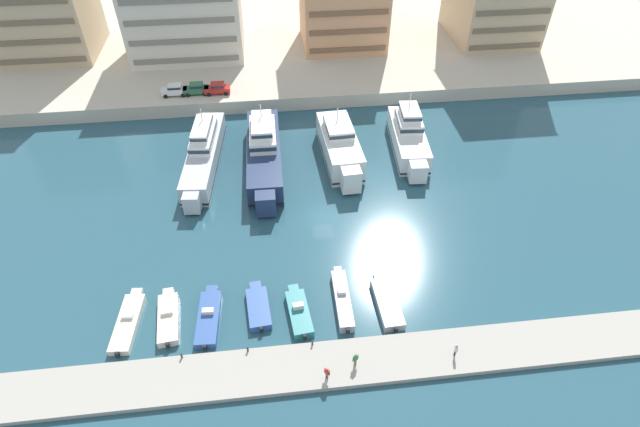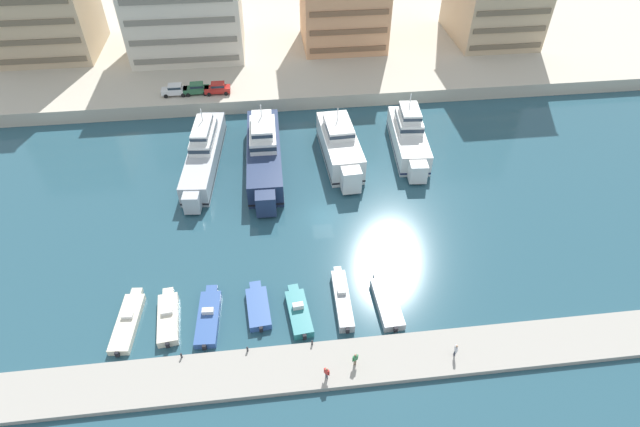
{
  "view_description": "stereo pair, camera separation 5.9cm",
  "coord_description": "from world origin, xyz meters",
  "px_view_note": "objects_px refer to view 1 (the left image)",
  "views": [
    {
      "loc": [
        -5.65,
        -45.52,
        41.76
      ],
      "look_at": [
        -0.61,
        -2.11,
        2.5
      ],
      "focal_mm": 28.0,
      "sensor_mm": 36.0,
      "label": 1
    },
    {
      "loc": [
        -5.59,
        -45.53,
        41.76
      ],
      "look_at": [
        -0.61,
        -2.11,
        2.5
      ],
      "focal_mm": 28.0,
      "sensor_mm": 36.0,
      "label": 2
    }
  ],
  "objects_px": {
    "yacht_white_center_left": "(409,136)",
    "motorboat_grey_mid_right": "(387,302)",
    "yacht_silver_far_left": "(204,152)",
    "motorboat_teal_center": "(299,312)",
    "pedestrian_near_edge": "(327,372)",
    "motorboat_blue_center_left": "(258,307)",
    "car_red_mid_left": "(217,88)",
    "motorboat_cream_left": "(168,318)",
    "motorboat_blue_mid_left": "(209,317)",
    "pedestrian_mid_deck": "(355,359)",
    "motorboat_grey_center_right": "(342,299)",
    "pedestrian_far_side": "(456,349)",
    "yacht_navy_left": "(264,152)",
    "yacht_white_mid_left": "(340,146)",
    "car_white_far_left": "(174,90)",
    "motorboat_cream_far_left": "(128,322)",
    "car_green_left": "(196,88)"
  },
  "relations": [
    {
      "from": "motorboat_cream_left",
      "to": "motorboat_grey_mid_right",
      "type": "relative_size",
      "value": 0.95
    },
    {
      "from": "motorboat_teal_center",
      "to": "pedestrian_near_edge",
      "type": "bearing_deg",
      "value": -76.02
    },
    {
      "from": "motorboat_cream_left",
      "to": "motorboat_blue_mid_left",
      "type": "relative_size",
      "value": 0.93
    },
    {
      "from": "pedestrian_far_side",
      "to": "yacht_navy_left",
      "type": "bearing_deg",
      "value": 116.87
    },
    {
      "from": "motorboat_blue_center_left",
      "to": "motorboat_grey_center_right",
      "type": "relative_size",
      "value": 0.75
    },
    {
      "from": "yacht_navy_left",
      "to": "pedestrian_mid_deck",
      "type": "height_order",
      "value": "yacht_navy_left"
    },
    {
      "from": "motorboat_teal_center",
      "to": "pedestrian_mid_deck",
      "type": "bearing_deg",
      "value": -54.78
    },
    {
      "from": "yacht_navy_left",
      "to": "car_red_mid_left",
      "type": "distance_m",
      "value": 18.74
    },
    {
      "from": "motorboat_blue_mid_left",
      "to": "car_red_mid_left",
      "type": "height_order",
      "value": "car_red_mid_left"
    },
    {
      "from": "motorboat_blue_mid_left",
      "to": "pedestrian_near_edge",
      "type": "relative_size",
      "value": 4.75
    },
    {
      "from": "yacht_navy_left",
      "to": "car_red_mid_left",
      "type": "relative_size",
      "value": 5.3
    },
    {
      "from": "yacht_navy_left",
      "to": "motorboat_teal_center",
      "type": "height_order",
      "value": "yacht_navy_left"
    },
    {
      "from": "pedestrian_mid_deck",
      "to": "yacht_white_mid_left",
      "type": "bearing_deg",
      "value": 84.17
    },
    {
      "from": "car_green_left",
      "to": "pedestrian_near_edge",
      "type": "xyz_separation_m",
      "value": [
        14.73,
        -51.55,
        -1.68
      ]
    },
    {
      "from": "yacht_silver_far_left",
      "to": "motorboat_teal_center",
      "type": "relative_size",
      "value": 3.15
    },
    {
      "from": "yacht_silver_far_left",
      "to": "car_white_far_left",
      "type": "bearing_deg",
      "value": 108.08
    },
    {
      "from": "pedestrian_near_edge",
      "to": "pedestrian_mid_deck",
      "type": "relative_size",
      "value": 0.99
    },
    {
      "from": "yacht_navy_left",
      "to": "yacht_white_center_left",
      "type": "height_order",
      "value": "yacht_navy_left"
    },
    {
      "from": "motorboat_cream_left",
      "to": "car_white_far_left",
      "type": "bearing_deg",
      "value": 94.17
    },
    {
      "from": "yacht_navy_left",
      "to": "pedestrian_near_edge",
      "type": "bearing_deg",
      "value": -82.46
    },
    {
      "from": "yacht_silver_far_left",
      "to": "car_white_far_left",
      "type": "xyz_separation_m",
      "value": [
        -5.39,
        16.51,
        1.19
      ]
    },
    {
      "from": "car_white_far_left",
      "to": "pedestrian_mid_deck",
      "type": "height_order",
      "value": "car_white_far_left"
    },
    {
      "from": "motorboat_blue_mid_left",
      "to": "motorboat_grey_center_right",
      "type": "relative_size",
      "value": 0.92
    },
    {
      "from": "motorboat_blue_center_left",
      "to": "motorboat_grey_mid_right",
      "type": "height_order",
      "value": "motorboat_grey_mid_right"
    },
    {
      "from": "car_red_mid_left",
      "to": "motorboat_cream_far_left",
      "type": "bearing_deg",
      "value": -100.15
    },
    {
      "from": "yacht_navy_left",
      "to": "yacht_white_center_left",
      "type": "relative_size",
      "value": 1.31
    },
    {
      "from": "yacht_white_center_left",
      "to": "motorboat_grey_center_right",
      "type": "height_order",
      "value": "yacht_white_center_left"
    },
    {
      "from": "yacht_white_center_left",
      "to": "motorboat_grey_mid_right",
      "type": "height_order",
      "value": "yacht_white_center_left"
    },
    {
      "from": "motorboat_blue_mid_left",
      "to": "motorboat_teal_center",
      "type": "xyz_separation_m",
      "value": [
        9.09,
        -0.47,
        0.08
      ]
    },
    {
      "from": "yacht_navy_left",
      "to": "pedestrian_far_side",
      "type": "bearing_deg",
      "value": -63.13
    },
    {
      "from": "motorboat_blue_center_left",
      "to": "pedestrian_mid_deck",
      "type": "distance_m",
      "value": 11.75
    },
    {
      "from": "car_red_mid_left",
      "to": "motorboat_blue_mid_left",
      "type": "bearing_deg",
      "value": -89.55
    },
    {
      "from": "yacht_navy_left",
      "to": "motorboat_teal_center",
      "type": "xyz_separation_m",
      "value": [
        2.57,
        -26.22,
        -1.78
      ]
    },
    {
      "from": "motorboat_blue_center_left",
      "to": "motorboat_grey_mid_right",
      "type": "bearing_deg",
      "value": -3.84
    },
    {
      "from": "car_white_far_left",
      "to": "yacht_silver_far_left",
      "type": "bearing_deg",
      "value": -71.92
    },
    {
      "from": "yacht_white_mid_left",
      "to": "motorboat_blue_center_left",
      "type": "xyz_separation_m",
      "value": [
        -12.12,
        -25.28,
        -1.75
      ]
    },
    {
      "from": "motorboat_cream_left",
      "to": "motorboat_teal_center",
      "type": "relative_size",
      "value": 1.07
    },
    {
      "from": "motorboat_grey_center_right",
      "to": "car_red_mid_left",
      "type": "distance_m",
      "value": 44.89
    },
    {
      "from": "motorboat_blue_center_left",
      "to": "motorboat_teal_center",
      "type": "height_order",
      "value": "motorboat_teal_center"
    },
    {
      "from": "motorboat_blue_center_left",
      "to": "car_red_mid_left",
      "type": "relative_size",
      "value": 1.53
    },
    {
      "from": "motorboat_cream_left",
      "to": "motorboat_grey_center_right",
      "type": "relative_size",
      "value": 0.86
    },
    {
      "from": "yacht_white_center_left",
      "to": "car_red_mid_left",
      "type": "bearing_deg",
      "value": 150.15
    },
    {
      "from": "yacht_silver_far_left",
      "to": "yacht_white_mid_left",
      "type": "distance_m",
      "value": 18.93
    },
    {
      "from": "motorboat_grey_center_right",
      "to": "pedestrian_mid_deck",
      "type": "xyz_separation_m",
      "value": [
        0.04,
        -7.7,
        1.01
      ]
    },
    {
      "from": "yacht_white_center_left",
      "to": "car_red_mid_left",
      "type": "xyz_separation_m",
      "value": [
        -27.64,
        15.86,
        1.02
      ]
    },
    {
      "from": "motorboat_grey_mid_right",
      "to": "car_white_far_left",
      "type": "height_order",
      "value": "car_white_far_left"
    },
    {
      "from": "motorboat_grey_mid_right",
      "to": "pedestrian_mid_deck",
      "type": "distance_m",
      "value": 8.29
    },
    {
      "from": "yacht_white_center_left",
      "to": "motorboat_blue_center_left",
      "type": "distance_m",
      "value": 34.77
    },
    {
      "from": "yacht_navy_left",
      "to": "pedestrian_mid_deck",
      "type": "xyz_separation_m",
      "value": [
        7.24,
        -32.83,
        -0.72
      ]
    },
    {
      "from": "motorboat_teal_center",
      "to": "motorboat_grey_mid_right",
      "type": "bearing_deg",
      "value": 1.63
    }
  ]
}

